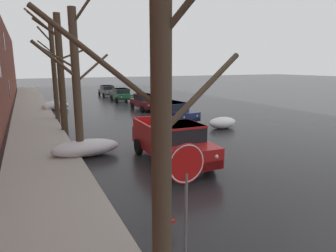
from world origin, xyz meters
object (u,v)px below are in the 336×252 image
bare_tree_mid_block (60,72)px  bare_tree_second_along_sidewalk (76,81)px  pickup_truck_red_approaching_near_lane (172,142)px  fire_hydrant (167,221)px  sedan_green_parked_far_down_block (121,94)px  sedan_darkblue_parked_kerbside_close (174,111)px  stop_sign_at_corner (186,175)px  sedan_maroon_parked_kerbside_mid (145,102)px  bare_tree_far_down_block (53,67)px  sedan_grey_queued_behind_truck (107,91)px  bare_tree_at_the_corner (163,119)px

bare_tree_mid_block → bare_tree_second_along_sidewalk: bearing=-89.9°
pickup_truck_red_approaching_near_lane → fire_hydrant: size_ratio=7.37×
sedan_green_parked_far_down_block → bare_tree_mid_block: bearing=-119.9°
sedan_darkblue_parked_kerbside_close → stop_sign_at_corner: size_ratio=1.62×
sedan_green_parked_far_down_block → sedan_maroon_parked_kerbside_mid: bearing=-90.6°
pickup_truck_red_approaching_near_lane → sedan_maroon_parked_kerbside_mid: bearing=72.6°
pickup_truck_red_approaching_near_lane → fire_hydrant: (-2.58, -4.79, -0.52)m
sedan_darkblue_parked_kerbside_close → bare_tree_far_down_block: bearing=150.9°
sedan_darkblue_parked_kerbside_close → sedan_grey_queued_behind_truck: (0.22, 19.64, -0.00)m
bare_tree_at_the_corner → sedan_maroon_parked_kerbside_mid: (7.83, 20.56, -2.40)m
fire_hydrant → stop_sign_at_corner: 2.24m
bare_tree_far_down_block → sedan_grey_queued_behind_truck: 17.56m
bare_tree_at_the_corner → bare_tree_far_down_block: bare_tree_far_down_block is taller
sedan_darkblue_parked_kerbside_close → stop_sign_at_corner: 15.95m
pickup_truck_red_approaching_near_lane → stop_sign_at_corner: 6.94m
bare_tree_at_the_corner → fire_hydrant: 3.22m
bare_tree_second_along_sidewalk → sedan_darkblue_parked_kerbside_close: size_ratio=1.68×
bare_tree_far_down_block → pickup_truck_red_approaching_near_lane: (3.42, -12.28, -3.01)m
bare_tree_mid_block → stop_sign_at_corner: size_ratio=2.63×
bare_tree_second_along_sidewalk → bare_tree_mid_block: 5.64m
bare_tree_at_the_corner → bare_tree_second_along_sidewalk: bare_tree_second_along_sidewalk is taller
sedan_maroon_parked_kerbside_mid → fire_hydrant: sedan_maroon_parked_kerbside_mid is taller
bare_tree_at_the_corner → sedan_maroon_parked_kerbside_mid: size_ratio=1.57×
sedan_darkblue_parked_kerbside_close → sedan_maroon_parked_kerbside_mid: size_ratio=1.06×
bare_tree_far_down_block → sedan_darkblue_parked_kerbside_close: bare_tree_far_down_block is taller
bare_tree_mid_block → sedan_darkblue_parked_kerbside_close: (7.60, -0.04, -2.91)m
sedan_maroon_parked_kerbside_mid → sedan_grey_queued_behind_truck: size_ratio=0.97×
sedan_darkblue_parked_kerbside_close → bare_tree_at_the_corner: bearing=-117.9°
bare_tree_mid_block → pickup_truck_red_approaching_near_lane: bearing=-67.2°
pickup_truck_red_approaching_near_lane → sedan_green_parked_far_down_block: bearing=78.2°
pickup_truck_red_approaching_near_lane → bare_tree_at_the_corner: bearing=-118.3°
bare_tree_mid_block → sedan_grey_queued_behind_truck: bare_tree_mid_block is taller
bare_tree_far_down_block → stop_sign_at_corner: 18.58m
bare_tree_second_along_sidewalk → sedan_maroon_parked_kerbside_mid: bearing=56.5°
stop_sign_at_corner → sedan_green_parked_far_down_block: bearing=75.2°
sedan_green_parked_far_down_block → sedan_grey_queued_behind_truck: 5.75m
bare_tree_second_along_sidewalk → bare_tree_far_down_block: size_ratio=0.92×
bare_tree_mid_block → stop_sign_at_corner: bearing=-87.9°
sedan_maroon_parked_kerbside_mid → stop_sign_at_corner: size_ratio=1.52×
bare_tree_mid_block → fire_hydrant: (0.82, -12.87, -3.31)m
sedan_darkblue_parked_kerbside_close → stop_sign_at_corner: stop_sign_at_corner is taller
bare_tree_second_along_sidewalk → pickup_truck_red_approaching_near_lane: 4.86m
bare_tree_at_the_corner → sedan_grey_queued_behind_truck: bearing=77.1°
bare_tree_at_the_corner → sedan_darkblue_parked_kerbside_close: size_ratio=1.47×
bare_tree_far_down_block → sedan_maroon_parked_kerbside_mid: bare_tree_far_down_block is taller
bare_tree_at_the_corner → bare_tree_mid_block: (-0.06, 14.29, 0.52)m
bare_tree_at_the_corner → sedan_maroon_parked_kerbside_mid: bearing=69.2°
bare_tree_at_the_corner → pickup_truck_red_approaching_near_lane: size_ratio=1.21×
pickup_truck_red_approaching_near_lane → sedan_grey_queued_behind_truck: bearing=80.9°
bare_tree_second_along_sidewalk → sedan_green_parked_far_down_block: 21.21m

